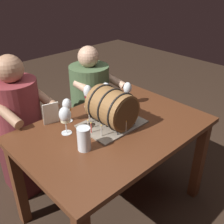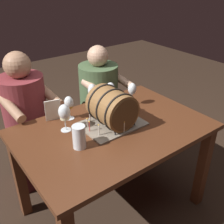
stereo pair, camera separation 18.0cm
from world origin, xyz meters
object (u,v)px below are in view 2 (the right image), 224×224
wine_glass_amber (69,104)px  person_seated_right (99,105)px  wine_glass_white (64,113)px  menu_card (53,110)px  wine_glass_rose (110,89)px  wine_glass_empty (132,90)px  person_seated_left (28,126)px  barrel_cake (112,108)px  wine_glass_red (92,92)px  dining_table (113,142)px  beer_pint (79,137)px

wine_glass_amber → person_seated_right: person_seated_right is taller
wine_glass_white → menu_card: bearing=91.1°
wine_glass_rose → wine_glass_empty: bearing=-44.6°
person_seated_left → wine_glass_rose: bearing=-35.6°
barrel_cake → person_seated_left: (-0.37, 0.66, -0.33)m
menu_card → person_seated_right: size_ratio=0.14×
wine_glass_red → person_seated_left: (-0.43, 0.34, -0.32)m
wine_glass_empty → dining_table: bearing=-150.3°
barrel_cake → wine_glass_white: (-0.29, 0.13, 0.00)m
wine_glass_red → person_seated_left: person_seated_left is taller
dining_table → menu_card: (-0.28, 0.34, 0.20)m
wine_glass_white → beer_pint: 0.23m
dining_table → beer_pint: (-0.30, -0.05, 0.19)m
barrel_cake → wine_glass_amber: bearing=127.3°
beer_pint → menu_card: bearing=87.0°
wine_glass_amber → wine_glass_red: wine_glass_red is taller
wine_glass_amber → beer_pint: bearing=-109.9°
wine_glass_red → person_seated_right: (0.29, 0.34, -0.35)m
wine_glass_red → person_seated_right: person_seated_right is taller
barrel_cake → menu_card: bearing=134.4°
wine_glass_amber → person_seated_left: 0.56m
wine_glass_empty → beer_pint: wine_glass_empty is taller
dining_table → wine_glass_red: (0.07, 0.36, 0.24)m
wine_glass_amber → wine_glass_rose: (0.38, 0.01, 0.00)m
wine_glass_rose → beer_pint: wine_glass_rose is taller
wine_glass_amber → wine_glass_rose: 0.38m
barrel_cake → wine_glass_rose: size_ratio=2.28×
menu_card → person_seated_right: person_seated_right is taller
person_seated_right → wine_glass_red: bearing=-130.6°
wine_glass_amber → wine_glass_red: (0.24, 0.07, -0.00)m
menu_card → dining_table: bearing=-36.8°
wine_glass_red → menu_card: wine_glass_red is taller
barrel_cake → wine_glass_rose: bearing=55.2°
barrel_cake → person_seated_left: 0.83m
beer_pint → wine_glass_rose: bearing=35.4°
menu_card → person_seated_left: bearing=115.9°
menu_card → person_seated_right: (0.64, 0.37, -0.31)m
person_seated_left → menu_card: bearing=-77.6°
wine_glass_rose → wine_glass_white: size_ratio=0.94×
wine_glass_rose → menu_card: bearing=175.8°
person_seated_left → wine_glass_empty: bearing=-37.4°
barrel_cake → person_seated_right: 0.83m
barrel_cake → wine_glass_red: 0.33m
wine_glass_rose → beer_pint: (-0.50, -0.35, -0.05)m
barrel_cake → person_seated_left: bearing=119.3°
wine_glass_white → person_seated_right: bearing=40.1°
wine_glass_white → person_seated_right: person_seated_right is taller
barrel_cake → person_seated_right: person_seated_right is taller
barrel_cake → wine_glass_red: bearing=80.7°
dining_table → person_seated_right: (0.36, 0.70, -0.11)m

